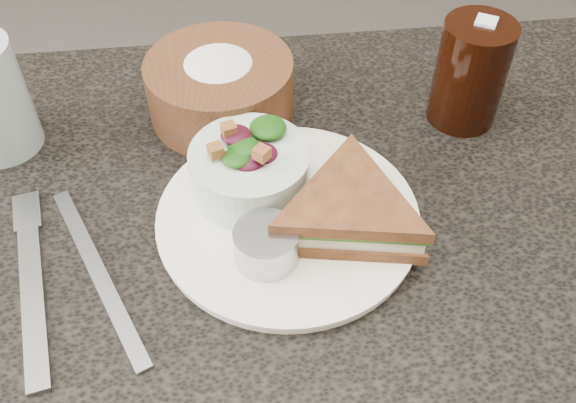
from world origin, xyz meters
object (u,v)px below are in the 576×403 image
(sandwich, at_px, (350,211))
(salad_bowl, at_px, (250,164))
(dressing_ramekin, at_px, (266,245))
(dinner_plate, at_px, (288,218))
(bread_basket, at_px, (219,79))
(cola_glass, at_px, (471,69))

(sandwich, height_order, salad_bowl, salad_bowl)
(sandwich, distance_m, dressing_ramekin, 0.09)
(dinner_plate, relative_size, bread_basket, 1.54)
(dressing_ramekin, height_order, bread_basket, bread_basket)
(cola_glass, bearing_deg, bread_basket, 171.95)
(dressing_ramekin, height_order, cola_glass, cola_glass)
(dinner_plate, bearing_deg, sandwich, -21.53)
(cola_glass, bearing_deg, salad_bowl, -158.44)
(salad_bowl, xyz_separation_m, dressing_ramekin, (0.01, -0.09, -0.02))
(dinner_plate, relative_size, dressing_ramekin, 4.26)
(dressing_ramekin, distance_m, bread_basket, 0.23)
(dinner_plate, distance_m, salad_bowl, 0.07)
(salad_bowl, bearing_deg, dinner_plate, -50.02)
(dinner_plate, bearing_deg, salad_bowl, 129.98)
(dinner_plate, bearing_deg, cola_glass, 32.54)
(salad_bowl, distance_m, cola_glass, 0.27)
(salad_bowl, xyz_separation_m, cola_glass, (0.25, 0.10, 0.02))
(sandwich, relative_size, bread_basket, 1.02)
(salad_bowl, relative_size, bread_basket, 0.72)
(dressing_ramekin, relative_size, cola_glass, 0.45)
(dinner_plate, height_order, dressing_ramekin, dressing_ramekin)
(dinner_plate, bearing_deg, bread_basket, 107.82)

